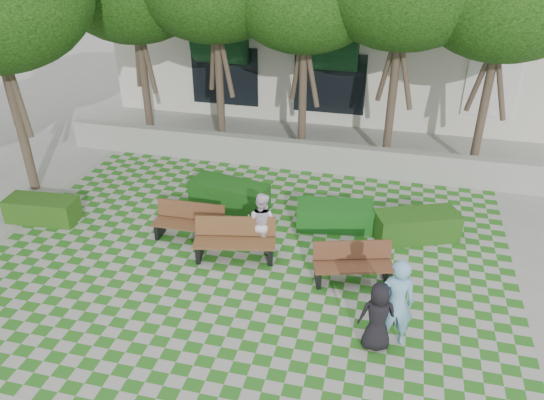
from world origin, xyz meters
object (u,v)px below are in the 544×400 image
(hedge_midright, at_px, (335,216))
(hedge_west, at_px, (42,210))
(bench_mid, at_px, (235,240))
(bench_west, at_px, (189,223))
(hedge_midleft, at_px, (229,195))
(person_white, at_px, (261,222))
(person_blue, at_px, (396,303))
(person_dark, at_px, (378,317))
(bench_east, at_px, (353,264))
(hedge_east, at_px, (416,226))

(hedge_midright, height_order, hedge_west, hedge_midright)
(bench_mid, xyz_separation_m, bench_west, (-1.34, 0.54, -0.04))
(hedge_midleft, xyz_separation_m, person_white, (1.38, -1.76, 0.38))
(hedge_midright, distance_m, person_white, 2.13)
(bench_west, xyz_separation_m, hedge_midleft, (0.47, 1.71, -0.07))
(hedge_west, relative_size, person_blue, 0.99)
(bench_mid, relative_size, person_dark, 1.37)
(person_blue, xyz_separation_m, person_dark, (-0.29, -0.20, -0.21))
(bench_west, relative_size, person_white, 1.15)
(hedge_midleft, bearing_deg, bench_mid, -68.82)
(bench_east, distance_m, person_dark, 2.02)
(hedge_east, xyz_separation_m, person_dark, (-0.69, -3.99, 0.36))
(hedge_west, height_order, person_dark, person_dark)
(hedge_east, distance_m, hedge_midright, 2.01)
(bench_east, bearing_deg, bench_mid, 159.01)
(hedge_east, relative_size, person_blue, 1.09)
(bench_west, height_order, person_dark, person_dark)
(bench_east, height_order, person_dark, person_dark)
(hedge_midright, distance_m, person_blue, 4.17)
(bench_west, height_order, hedge_midleft, bench_west)
(hedge_east, bearing_deg, person_white, -158.67)
(bench_west, height_order, hedge_midright, bench_west)
(bench_east, height_order, bench_mid, bench_mid)
(hedge_midleft, relative_size, person_blue, 1.14)
(bench_west, distance_m, person_white, 1.87)
(hedge_west, bearing_deg, hedge_midright, 11.29)
(person_blue, bearing_deg, hedge_midleft, -51.36)
(bench_east, bearing_deg, person_white, 146.10)
(bench_east, height_order, hedge_midright, bench_east)
(hedge_midleft, xyz_separation_m, hedge_west, (-4.49, -1.84, -0.05))
(hedge_midright, height_order, person_white, person_white)
(person_blue, bearing_deg, bench_west, -34.92)
(person_blue, bearing_deg, bench_mid, -36.39)
(person_white, bearing_deg, hedge_midright, -125.82)
(hedge_midright, bearing_deg, hedge_west, -168.71)
(bench_west, distance_m, hedge_midleft, 1.77)
(person_blue, height_order, person_dark, person_blue)
(hedge_midleft, distance_m, hedge_west, 4.85)
(bench_east, xyz_separation_m, bench_mid, (-2.74, 0.22, 0.04))
(hedge_east, xyz_separation_m, person_white, (-3.55, -1.39, 0.40))
(hedge_east, height_order, hedge_midleft, hedge_midleft)
(bench_mid, height_order, person_white, person_white)
(person_dark, bearing_deg, hedge_midleft, -56.27)
(person_dark, bearing_deg, bench_west, -39.87)
(hedge_midright, height_order, hedge_midleft, hedge_midleft)
(bench_west, height_order, person_blue, person_blue)
(hedge_east, distance_m, person_blue, 3.85)
(person_blue, relative_size, person_white, 1.23)
(bench_west, distance_m, hedge_midright, 3.65)
(person_white, bearing_deg, bench_west, 10.26)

